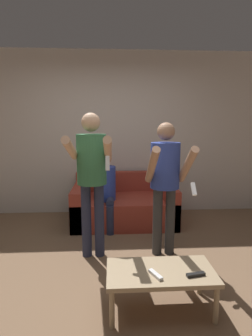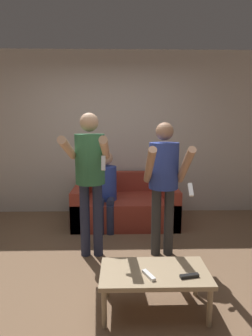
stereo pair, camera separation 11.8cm
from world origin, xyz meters
name	(u,v)px [view 1 (the left image)]	position (x,y,z in m)	size (l,w,h in m)	color
ground_plane	(108,278)	(0.00, 0.00, 0.00)	(14.00, 14.00, 0.00)	brown
wall_back	(108,134)	(0.00, 2.06, 1.35)	(6.40, 0.06, 2.70)	beige
couch	(124,205)	(0.24, 1.55, 0.26)	(1.55, 0.96, 0.73)	#9E3828
person_standing_left	(92,169)	(-0.17, 0.45, 1.03)	(0.45, 0.76, 1.64)	#282D47
person_standing_right	(165,175)	(0.65, 0.45, 0.95)	(0.45, 0.68, 1.53)	#383838
person_seated	(105,187)	(-0.05, 1.32, 0.61)	(0.31, 0.53, 1.13)	#282D47
coffee_table	(161,275)	(0.44, -0.47, 0.31)	(0.87, 0.45, 0.35)	tan
remote_near	(196,275)	(0.69, -0.57, 0.36)	(0.15, 0.06, 0.02)	black
remote_far	(156,275)	(0.38, -0.55, 0.36)	(0.10, 0.15, 0.02)	white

